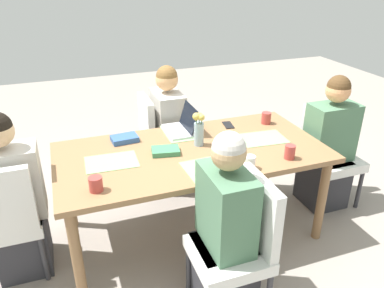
# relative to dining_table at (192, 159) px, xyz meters

# --- Properties ---
(ground_plane) EXTENTS (10.00, 10.00, 0.00)m
(ground_plane) POSITION_rel_dining_table_xyz_m (0.00, 0.00, -0.67)
(ground_plane) COLOR gray
(dining_table) EXTENTS (1.99, 0.98, 0.74)m
(dining_table) POSITION_rel_dining_table_xyz_m (0.00, 0.00, 0.00)
(dining_table) COLOR olive
(dining_table) RESTS_ON ground_plane
(chair_far_left_near) EXTENTS (0.44, 0.44, 0.90)m
(chair_far_left_near) POSITION_rel_dining_table_xyz_m (-0.03, 0.77, -0.17)
(chair_far_left_near) COLOR silver
(chair_far_left_near) RESTS_ON ground_plane
(person_far_left_near) EXTENTS (0.36, 0.40, 1.19)m
(person_far_left_near) POSITION_rel_dining_table_xyz_m (0.04, 0.71, -0.14)
(person_far_left_near) COLOR #2D2D33
(person_far_left_near) RESTS_ON ground_plane
(chair_head_right_left_mid) EXTENTS (0.44, 0.44, 0.90)m
(chair_head_right_left_mid) POSITION_rel_dining_table_xyz_m (1.32, 0.04, -0.17)
(chair_head_right_left_mid) COLOR silver
(chair_head_right_left_mid) RESTS_ON ground_plane
(person_head_right_left_mid) EXTENTS (0.40, 0.36, 1.19)m
(person_head_right_left_mid) POSITION_rel_dining_table_xyz_m (1.26, -0.03, -0.14)
(person_head_right_left_mid) COLOR #2D2D33
(person_head_right_left_mid) RESTS_ON ground_plane
(chair_head_left_left_far) EXTENTS (0.44, 0.44, 0.90)m
(chair_head_left_left_far) POSITION_rel_dining_table_xyz_m (-1.32, -0.07, -0.17)
(chair_head_left_left_far) COLOR silver
(chair_head_left_left_far) RESTS_ON ground_plane
(person_head_left_left_far) EXTENTS (0.40, 0.36, 1.19)m
(person_head_left_left_far) POSITION_rel_dining_table_xyz_m (-1.26, 0.00, -0.14)
(person_head_left_left_far) COLOR #2D2D33
(person_head_left_left_far) RESTS_ON ground_plane
(chair_near_right_near) EXTENTS (0.44, 0.44, 0.90)m
(chair_near_right_near) POSITION_rel_dining_table_xyz_m (0.03, -0.83, -0.17)
(chair_near_right_near) COLOR silver
(chair_near_right_near) RESTS_ON ground_plane
(person_near_right_near) EXTENTS (0.36, 0.40, 1.19)m
(person_near_right_near) POSITION_rel_dining_table_xyz_m (-0.04, -0.77, -0.14)
(person_near_right_near) COLOR #2D2D33
(person_near_right_near) RESTS_ON ground_plane
(flower_vase) EXTENTS (0.09, 0.08, 0.27)m
(flower_vase) POSITION_rel_dining_table_xyz_m (-0.08, -0.06, 0.21)
(flower_vase) COLOR #8EA8B7
(flower_vase) RESTS_ON dining_table
(placemat_far_left_near) EXTENTS (0.27, 0.37, 0.00)m
(placemat_far_left_near) POSITION_rel_dining_table_xyz_m (0.02, 0.33, 0.08)
(placemat_far_left_near) COLOR #7FAD70
(placemat_far_left_near) RESTS_ON dining_table
(placemat_head_right_left_mid) EXTENTS (0.37, 0.27, 0.00)m
(placemat_head_right_left_mid) POSITION_rel_dining_table_xyz_m (0.59, -0.01, 0.08)
(placemat_head_right_left_mid) COLOR #7FAD70
(placemat_head_right_left_mid) RESTS_ON dining_table
(placemat_head_left_left_far) EXTENTS (0.38, 0.29, 0.00)m
(placemat_head_left_left_far) POSITION_rel_dining_table_xyz_m (-0.59, 0.00, 0.08)
(placemat_head_left_left_far) COLOR #7FAD70
(placemat_head_left_left_far) RESTS_ON dining_table
(placemat_near_right_near) EXTENTS (0.27, 0.36, 0.00)m
(placemat_near_right_near) POSITION_rel_dining_table_xyz_m (-0.02, -0.33, 0.08)
(placemat_near_right_near) COLOR #7FAD70
(placemat_near_right_near) RESTS_ON dining_table
(laptop_near_right_near) EXTENTS (0.22, 0.32, 0.21)m
(laptop_near_right_near) POSITION_rel_dining_table_xyz_m (-0.04, -0.35, 0.12)
(laptop_near_right_near) COLOR silver
(laptop_near_right_near) RESTS_ON dining_table
(coffee_mug_near_left) EXTENTS (0.08, 0.08, 0.09)m
(coffee_mug_near_left) POSITION_rel_dining_table_xyz_m (-0.27, 0.39, 0.12)
(coffee_mug_near_left) COLOR white
(coffee_mug_near_left) RESTS_ON dining_table
(coffee_mug_near_right) EXTENTS (0.08, 0.08, 0.10)m
(coffee_mug_near_right) POSITION_rel_dining_table_xyz_m (-0.78, -0.27, 0.13)
(coffee_mug_near_right) COLOR #AD3D38
(coffee_mug_near_right) RESTS_ON dining_table
(coffee_mug_centre_left) EXTENTS (0.08, 0.08, 0.10)m
(coffee_mug_centre_left) POSITION_rel_dining_table_xyz_m (-0.61, 0.36, 0.13)
(coffee_mug_centre_left) COLOR #AD3D38
(coffee_mug_centre_left) RESTS_ON dining_table
(coffee_mug_centre_right) EXTENTS (0.09, 0.09, 0.09)m
(coffee_mug_centre_right) POSITION_rel_dining_table_xyz_m (0.74, 0.32, 0.12)
(coffee_mug_centre_right) COLOR #AD3D38
(coffee_mug_centre_right) RESTS_ON dining_table
(book_red_cover) EXTENTS (0.22, 0.17, 0.04)m
(book_red_cover) POSITION_rel_dining_table_xyz_m (0.20, -0.02, 0.09)
(book_red_cover) COLOR #3D7F56
(book_red_cover) RESTS_ON dining_table
(book_blue_cover) EXTENTS (0.21, 0.15, 0.04)m
(book_blue_cover) POSITION_rel_dining_table_xyz_m (0.44, -0.33, 0.10)
(book_blue_cover) COLOR #335693
(book_blue_cover) RESTS_ON dining_table
(phone_black) EXTENTS (0.09, 0.16, 0.01)m
(phone_black) POSITION_rel_dining_table_xyz_m (-0.45, -0.34, 0.08)
(phone_black) COLOR black
(phone_black) RESTS_ON dining_table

